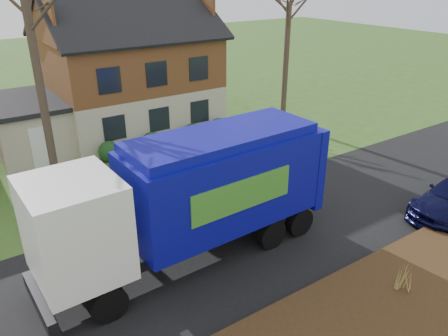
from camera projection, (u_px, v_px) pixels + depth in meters
ground at (238, 240)px, 16.00m from camera, size 120.00×120.00×0.00m
road at (238, 240)px, 15.99m from camera, size 80.00×7.00×0.02m
mulch_verge at (351, 326)px, 11.94m from camera, size 80.00×3.50×0.30m
main_house at (121, 63)px, 25.57m from camera, size 12.95×8.95×9.26m
garbage_truck at (196, 192)px, 14.15m from camera, size 10.11×3.00×4.30m
silver_sedan at (151, 181)px, 18.73m from camera, size 4.94×3.42×1.54m
grass_clump_mid at (406, 277)px, 12.84m from camera, size 0.35×0.29×0.97m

